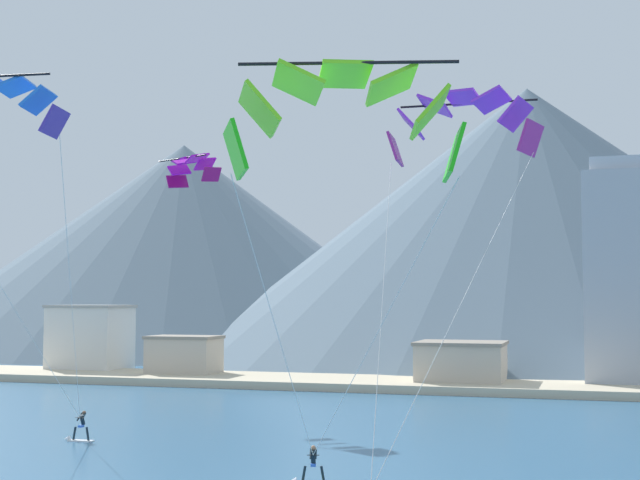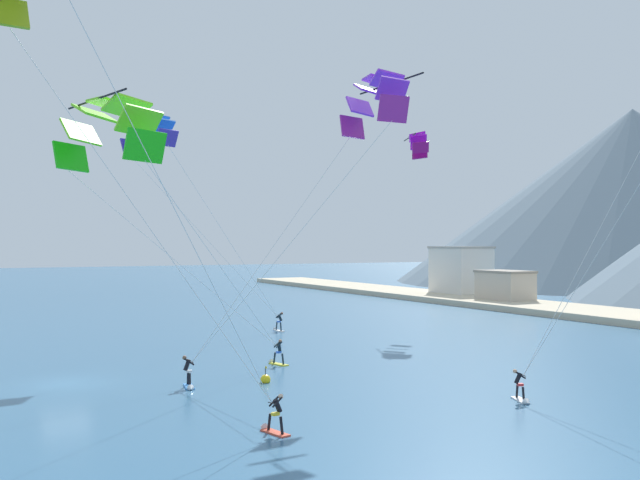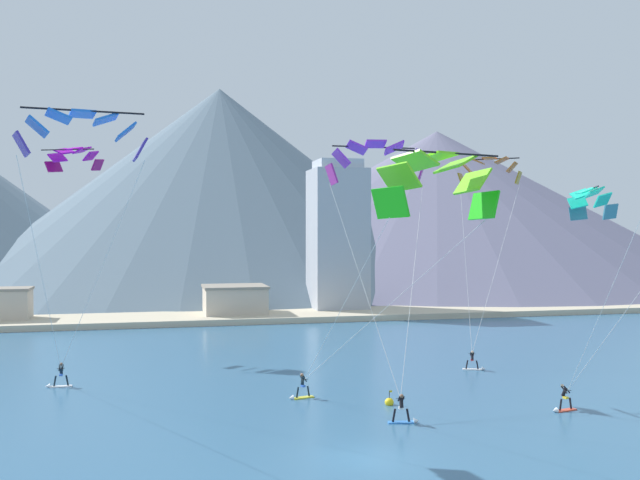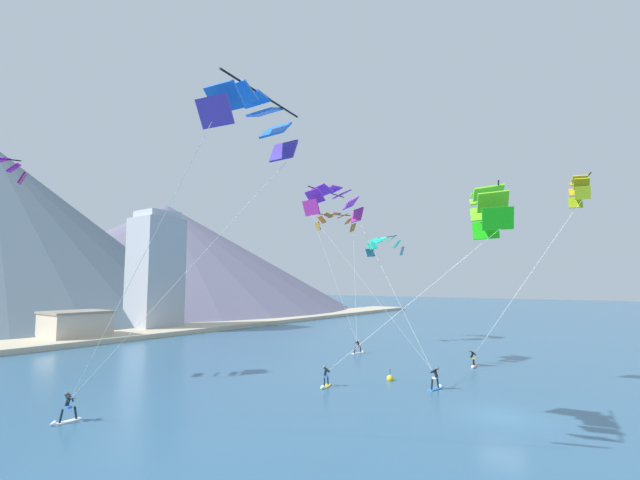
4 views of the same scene
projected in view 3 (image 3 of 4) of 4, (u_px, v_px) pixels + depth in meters
name	position (u px, v px, depth m)	size (l,w,h in m)	color
ground_plane	(363.00, 459.00, 33.49)	(400.00, 400.00, 0.00)	#336084
kitesurfer_near_lead	(475.00, 364.00, 54.96)	(1.76, 1.02, 1.61)	white
kitesurfer_near_trail	(300.00, 391.00, 45.62)	(1.78, 0.86, 1.66)	yellow
kitesurfer_mid_center	(562.00, 404.00, 42.43)	(1.79, 0.79, 1.63)	#E54C33
kitesurfer_far_left	(58.00, 380.00, 48.99)	(1.76, 0.67, 1.70)	white
kitesurfer_far_right	(405.00, 414.00, 39.79)	(1.78, 0.71, 1.75)	#337FDB
parafoil_kite_near_lead	(490.00, 168.00, 61.64)	(6.97, 8.03, 15.89)	#A0781A
parafoil_kite_near_trail	(437.00, 179.00, 35.65)	(8.01, 13.38, 13.43)	#1BC514
parafoil_kite_far_left	(82.00, 130.00, 37.86)	(6.90, 13.29, 15.82)	#3E2CA2
parafoil_kite_far_right	(376.00, 159.00, 50.14)	(7.04, 11.53, 15.81)	#9B248E
parafoil_kite_distant_high_outer	(74.00, 156.00, 63.34)	(5.45, 4.35, 2.30)	#8E0F68
parafoil_kite_distant_low_drift	(590.00, 200.00, 60.42)	(2.62, 6.28, 2.84)	teal
race_marker_buoy	(389.00, 402.00, 43.94)	(0.56, 0.56, 1.02)	yellow
shoreline_strip	(234.00, 317.00, 85.65)	(180.00, 10.00, 0.70)	beige
shore_building_harbour_front	(0.00, 306.00, 80.86)	(6.78, 4.31, 4.26)	beige
shore_building_quay_east	(235.00, 302.00, 86.96)	(7.67, 6.70, 4.08)	beige
highrise_tower	(338.00, 238.00, 93.17)	(7.00, 7.00, 19.98)	#A8ADB7
mountain_peak_west_ridge	(437.00, 207.00, 148.65)	(113.21, 113.21, 31.50)	slate
mountain_peak_east_shoulder	(211.00, 194.00, 151.07)	(103.26, 103.26, 37.04)	slate
mountain_peak_far_spur	(220.00, 188.00, 135.94)	(97.32, 97.32, 37.84)	slate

